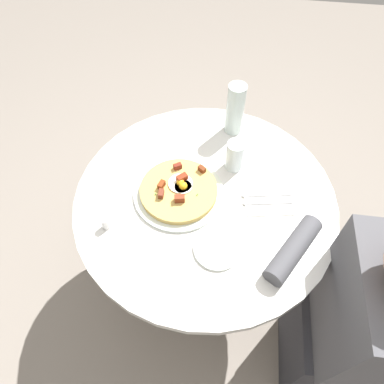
{
  "coord_description": "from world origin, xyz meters",
  "views": [
    {
      "loc": [
        -0.74,
        -0.05,
        1.8
      ],
      "look_at": [
        0.0,
        0.05,
        0.75
      ],
      "focal_mm": 33.59,
      "sensor_mm": 36.0,
      "label": 1
    }
  ],
  "objects_px": {
    "breakfast_pizza": "(179,189)",
    "fork": "(267,195)",
    "bread_plate": "(217,249)",
    "water_bottle": "(235,109)",
    "pizza_plate": "(179,193)",
    "knife": "(269,203)",
    "dining_table": "(204,221)",
    "water_glass": "(235,156)",
    "salt_shaker": "(106,223)",
    "person_seated": "(346,327)"
  },
  "relations": [
    {
      "from": "fork",
      "to": "water_glass",
      "type": "relative_size",
      "value": 1.44
    },
    {
      "from": "breakfast_pizza",
      "to": "water_bottle",
      "type": "relative_size",
      "value": 1.26
    },
    {
      "from": "pizza_plate",
      "to": "water_glass",
      "type": "relative_size",
      "value": 2.64
    },
    {
      "from": "breakfast_pizza",
      "to": "fork",
      "type": "xyz_separation_m",
      "value": [
        0.03,
        -0.32,
        -0.02
      ]
    },
    {
      "from": "dining_table",
      "to": "bread_plate",
      "type": "relative_size",
      "value": 6.12
    },
    {
      "from": "breakfast_pizza",
      "to": "person_seated",
      "type": "bearing_deg",
      "value": -117.89
    },
    {
      "from": "salt_shaker",
      "to": "water_glass",
      "type": "bearing_deg",
      "value": -51.82
    },
    {
      "from": "breakfast_pizza",
      "to": "water_bottle",
      "type": "distance_m",
      "value": 0.4
    },
    {
      "from": "knife",
      "to": "water_bottle",
      "type": "height_order",
      "value": "water_bottle"
    },
    {
      "from": "person_seated",
      "to": "knife",
      "type": "distance_m",
      "value": 0.51
    },
    {
      "from": "dining_table",
      "to": "bread_plate",
      "type": "height_order",
      "value": "bread_plate"
    },
    {
      "from": "fork",
      "to": "water_bottle",
      "type": "height_order",
      "value": "water_bottle"
    },
    {
      "from": "person_seated",
      "to": "pizza_plate",
      "type": "height_order",
      "value": "person_seated"
    },
    {
      "from": "dining_table",
      "to": "salt_shaker",
      "type": "bearing_deg",
      "value": 117.69
    },
    {
      "from": "dining_table",
      "to": "salt_shaker",
      "type": "distance_m",
      "value": 0.41
    },
    {
      "from": "bread_plate",
      "to": "fork",
      "type": "distance_m",
      "value": 0.29
    },
    {
      "from": "pizza_plate",
      "to": "knife",
      "type": "distance_m",
      "value": 0.33
    },
    {
      "from": "dining_table",
      "to": "knife",
      "type": "bearing_deg",
      "value": -90.3
    },
    {
      "from": "pizza_plate",
      "to": "water_glass",
      "type": "distance_m",
      "value": 0.25
    },
    {
      "from": "dining_table",
      "to": "pizza_plate",
      "type": "height_order",
      "value": "pizza_plate"
    },
    {
      "from": "bread_plate",
      "to": "water_glass",
      "type": "relative_size",
      "value": 1.25
    },
    {
      "from": "dining_table",
      "to": "fork",
      "type": "xyz_separation_m",
      "value": [
        0.03,
        -0.22,
        0.18
      ]
    },
    {
      "from": "dining_table",
      "to": "water_glass",
      "type": "bearing_deg",
      "value": -30.5
    },
    {
      "from": "breakfast_pizza",
      "to": "water_bottle",
      "type": "xyz_separation_m",
      "value": [
        0.35,
        -0.17,
        0.09
      ]
    },
    {
      "from": "fork",
      "to": "water_bottle",
      "type": "distance_m",
      "value": 0.37
    },
    {
      "from": "fork",
      "to": "water_glass",
      "type": "xyz_separation_m",
      "value": [
        0.12,
        0.13,
        0.06
      ]
    },
    {
      "from": "pizza_plate",
      "to": "salt_shaker",
      "type": "xyz_separation_m",
      "value": [
        -0.17,
        0.22,
        0.02
      ]
    },
    {
      "from": "fork",
      "to": "water_bottle",
      "type": "bearing_deg",
      "value": -75.2
    },
    {
      "from": "fork",
      "to": "knife",
      "type": "relative_size",
      "value": 1.0
    },
    {
      "from": "breakfast_pizza",
      "to": "fork",
      "type": "relative_size",
      "value": 1.56
    },
    {
      "from": "pizza_plate",
      "to": "fork",
      "type": "relative_size",
      "value": 1.83
    },
    {
      "from": "knife",
      "to": "water_glass",
      "type": "relative_size",
      "value": 1.44
    },
    {
      "from": "bread_plate",
      "to": "person_seated",
      "type": "bearing_deg",
      "value": -105.02
    },
    {
      "from": "dining_table",
      "to": "water_glass",
      "type": "relative_size",
      "value": 7.63
    },
    {
      "from": "bread_plate",
      "to": "fork",
      "type": "xyz_separation_m",
      "value": [
        0.24,
        -0.16,
        0.0
      ]
    },
    {
      "from": "water_glass",
      "to": "pizza_plate",
      "type": "bearing_deg",
      "value": 129.32
    },
    {
      "from": "water_glass",
      "to": "person_seated",
      "type": "bearing_deg",
      "value": -137.65
    },
    {
      "from": "person_seated",
      "to": "breakfast_pizza",
      "type": "relative_size",
      "value": 4.05
    },
    {
      "from": "dining_table",
      "to": "pizza_plate",
      "type": "bearing_deg",
      "value": 89.13
    },
    {
      "from": "pizza_plate",
      "to": "bread_plate",
      "type": "xyz_separation_m",
      "value": [
        -0.21,
        -0.16,
        -0.0
      ]
    },
    {
      "from": "person_seated",
      "to": "dining_table",
      "type": "bearing_deg",
      "value": 58.25
    },
    {
      "from": "dining_table",
      "to": "water_glass",
      "type": "xyz_separation_m",
      "value": [
        0.16,
        -0.09,
        0.23
      ]
    },
    {
      "from": "water_bottle",
      "to": "person_seated",
      "type": "bearing_deg",
      "value": -146.13
    },
    {
      "from": "bread_plate",
      "to": "knife",
      "type": "distance_m",
      "value": 0.26
    },
    {
      "from": "bread_plate",
      "to": "water_glass",
      "type": "height_order",
      "value": "water_glass"
    },
    {
      "from": "dining_table",
      "to": "water_bottle",
      "type": "distance_m",
      "value": 0.46
    },
    {
      "from": "pizza_plate",
      "to": "water_bottle",
      "type": "xyz_separation_m",
      "value": [
        0.35,
        -0.17,
        0.11
      ]
    },
    {
      "from": "pizza_plate",
      "to": "knife",
      "type": "bearing_deg",
      "value": -90.47
    },
    {
      "from": "pizza_plate",
      "to": "water_bottle",
      "type": "bearing_deg",
      "value": -26.14
    },
    {
      "from": "dining_table",
      "to": "breakfast_pizza",
      "type": "bearing_deg",
      "value": 88.26
    }
  ]
}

